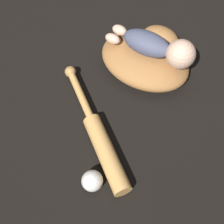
% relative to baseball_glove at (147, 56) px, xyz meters
% --- Properties ---
extents(ground_plane, '(6.00, 6.00, 0.00)m').
position_rel_baseball_glove_xyz_m(ground_plane, '(0.01, -0.07, -0.05)').
color(ground_plane, black).
extents(baseball_glove, '(0.45, 0.41, 0.11)m').
position_rel_baseball_glove_xyz_m(baseball_glove, '(0.00, 0.00, 0.00)').
color(baseball_glove, '#A8703D').
rests_on(baseball_glove, ground).
extents(baby_figure, '(0.35, 0.22, 0.11)m').
position_rel_baseball_glove_xyz_m(baby_figure, '(0.05, -0.00, 0.10)').
color(baby_figure, '#4C516B').
rests_on(baby_figure, baseball_glove).
extents(baseball_bat, '(0.55, 0.17, 0.06)m').
position_rel_baseball_glove_xyz_m(baseball_bat, '(0.19, -0.36, -0.02)').
color(baseball_bat, tan).
rests_on(baseball_bat, ground).
extents(baseball, '(0.07, 0.07, 0.07)m').
position_rel_baseball_glove_xyz_m(baseball, '(0.30, -0.47, -0.02)').
color(baseball, white).
rests_on(baseball, ground).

